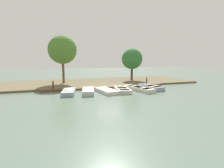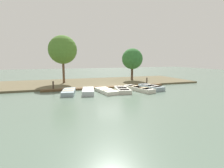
# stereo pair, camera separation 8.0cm
# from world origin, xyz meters

# --- Properties ---
(ground_plane) EXTENTS (80.00, 80.00, 0.00)m
(ground_plane) POSITION_xyz_m (0.00, 0.00, 0.00)
(ground_plane) COLOR #566B5B
(shore_bank) EXTENTS (8.00, 24.00, 0.19)m
(shore_bank) POSITION_xyz_m (-5.00, 0.00, 0.09)
(shore_bank) COLOR brown
(shore_bank) RESTS_ON ground_plane
(dock_walkway) EXTENTS (1.48, 12.86, 0.19)m
(dock_walkway) POSITION_xyz_m (-1.15, 0.00, 0.09)
(dock_walkway) COLOR brown
(dock_walkway) RESTS_ON ground_plane
(rowboat_0) EXTENTS (2.75, 1.47, 0.39)m
(rowboat_0) POSITION_xyz_m (1.09, -4.04, 0.19)
(rowboat_0) COLOR #8C9EA8
(rowboat_0) RESTS_ON ground_plane
(rowboat_1) EXTENTS (2.81, 1.50, 0.43)m
(rowboat_1) POSITION_xyz_m (1.43, -2.39, 0.21)
(rowboat_1) COLOR #B2BCC1
(rowboat_1) RESTS_ON ground_plane
(rowboat_2) EXTENTS (2.98, 1.56, 0.34)m
(rowboat_2) POSITION_xyz_m (1.51, -0.76, 0.17)
(rowboat_2) COLOR silver
(rowboat_2) RESTS_ON ground_plane
(rowboat_3) EXTENTS (2.94, 1.60, 0.38)m
(rowboat_3) POSITION_xyz_m (1.58, 0.78, 0.19)
(rowboat_3) COLOR beige
(rowboat_3) RESTS_ON ground_plane
(rowboat_4) EXTENTS (3.62, 1.77, 0.39)m
(rowboat_4) POSITION_xyz_m (1.55, 2.47, 0.19)
(rowboat_4) COLOR beige
(rowboat_4) RESTS_ON ground_plane
(rowboat_5) EXTENTS (3.00, 1.53, 0.41)m
(rowboat_5) POSITION_xyz_m (1.24, 3.98, 0.20)
(rowboat_5) COLOR #8C9EA8
(rowboat_5) RESTS_ON ground_plane
(mooring_post_near) EXTENTS (0.15, 0.15, 0.93)m
(mooring_post_near) POSITION_xyz_m (-1.09, -5.29, 0.47)
(mooring_post_near) COLOR #47382D
(mooring_post_near) RESTS_ON ground_plane
(mooring_post_far) EXTENTS (0.15, 0.15, 0.93)m
(mooring_post_far) POSITION_xyz_m (-1.09, 4.85, 0.47)
(mooring_post_far) COLOR #47382D
(mooring_post_far) RESTS_ON ground_plane
(park_tree_far_left) EXTENTS (3.28, 3.28, 5.71)m
(park_tree_far_left) POSITION_xyz_m (-4.96, -4.08, 4.05)
(park_tree_far_left) COLOR brown
(park_tree_far_left) RESTS_ON ground_plane
(park_tree_left) EXTENTS (2.75, 2.75, 4.40)m
(park_tree_left) POSITION_xyz_m (-4.99, 4.81, 3.00)
(park_tree_left) COLOR #4C3828
(park_tree_left) RESTS_ON ground_plane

